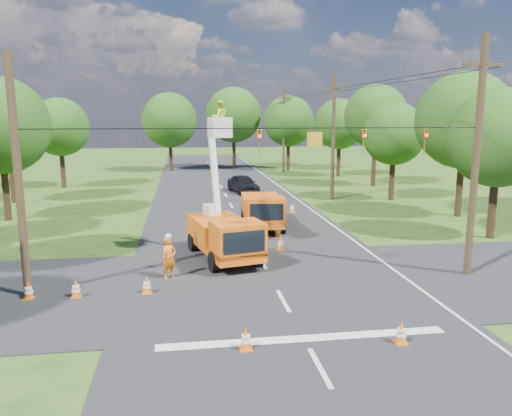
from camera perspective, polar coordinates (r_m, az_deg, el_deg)
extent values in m
plane|color=#244915|center=(37.92, -2.86, 0.24)|extent=(140.00, 140.00, 0.00)
cube|color=black|center=(37.92, -2.86, 0.24)|extent=(12.00, 100.00, 0.06)
cube|color=black|center=(20.61, 2.02, -8.68)|extent=(56.00, 10.00, 0.07)
cube|color=silver|center=(15.90, 5.50, -14.78)|extent=(9.00, 0.45, 0.02)
cube|color=silver|center=(38.84, 5.39, 0.45)|extent=(0.12, 90.00, 0.02)
cube|color=orange|center=(23.99, -3.77, -4.15)|extent=(3.44, 6.23, 0.44)
cube|color=orange|center=(21.86, -2.11, -3.53)|extent=(2.48, 2.11, 1.47)
cube|color=black|center=(21.08, -1.36, -3.91)|extent=(1.83, 0.48, 0.93)
cube|color=orange|center=(24.57, -4.35, -2.32)|extent=(3.07, 4.06, 0.98)
cylinder|color=black|center=(22.05, -4.85, -6.18)|extent=(0.51, 0.95, 0.90)
cylinder|color=black|center=(22.70, 0.17, -5.66)|extent=(0.51, 0.95, 0.90)
cylinder|color=black|center=(25.52, -7.25, -3.90)|extent=(0.51, 0.95, 0.90)
cylinder|color=black|center=(26.08, -2.85, -3.52)|extent=(0.51, 0.95, 0.90)
cube|color=silver|center=(25.43, -5.09, -0.19)|extent=(0.88, 0.88, 0.54)
cube|color=silver|center=(24.61, -4.81, 4.54)|extent=(0.56, 1.34, 4.26)
cube|color=silver|center=(23.49, -4.16, 9.18)|extent=(1.12, 1.12, 0.93)
imported|color=#C6E526|center=(23.49, -4.17, 10.28)|extent=(0.90, 0.78, 1.58)
cube|color=orange|center=(30.62, 0.69, -0.90)|extent=(2.55, 6.00, 0.44)
cube|color=orange|center=(28.42, 1.07, -0.23)|extent=(2.26, 1.81, 1.47)
cube|color=black|center=(27.60, 1.23, -0.46)|extent=(1.86, 0.19, 0.93)
cube|color=orange|center=(31.27, 0.56, 0.49)|extent=(2.54, 3.77, 0.98)
cylinder|color=black|center=(28.79, -1.02, -2.16)|extent=(0.37, 0.92, 0.90)
cylinder|color=black|center=(28.98, 3.04, -2.09)|extent=(0.37, 0.92, 0.90)
cylinder|color=black|center=(32.42, -1.41, -0.72)|extent=(0.37, 0.92, 0.90)
cylinder|color=black|center=(32.59, 2.20, -0.66)|extent=(0.37, 0.92, 0.90)
imported|color=orange|center=(21.31, -9.90, -5.64)|extent=(0.79, 0.74, 1.80)
imported|color=black|center=(44.21, -1.47, 2.77)|extent=(2.82, 4.94, 1.58)
cone|color=orange|center=(15.05, -1.18, -14.66)|extent=(0.36, 0.36, 0.70)
cube|color=orange|center=(15.20, -1.18, -15.82)|extent=(0.38, 0.38, 0.04)
cylinder|color=white|center=(15.03, -1.18, -14.45)|extent=(0.26, 0.26, 0.09)
cylinder|color=white|center=(15.09, -1.18, -14.97)|extent=(0.31, 0.31, 0.09)
cone|color=orange|center=(16.04, 16.28, -13.45)|extent=(0.36, 0.36, 0.70)
cube|color=orange|center=(16.18, 16.21, -14.55)|extent=(0.38, 0.38, 0.04)
cylinder|color=white|center=(16.02, 16.29, -13.25)|extent=(0.26, 0.26, 0.09)
cylinder|color=white|center=(16.08, 16.26, -13.74)|extent=(0.31, 0.31, 0.09)
cone|color=orange|center=(25.48, 2.85, -4.02)|extent=(0.36, 0.36, 0.70)
cube|color=orange|center=(25.57, 2.85, -4.76)|extent=(0.38, 0.38, 0.04)
cylinder|color=white|center=(25.46, 2.85, -3.89)|extent=(0.26, 0.26, 0.09)
cylinder|color=white|center=(25.50, 2.85, -4.22)|extent=(0.31, 0.31, 0.09)
cone|color=orange|center=(28.37, 2.54, -2.50)|extent=(0.36, 0.36, 0.70)
cube|color=orange|center=(28.45, 2.53, -3.17)|extent=(0.38, 0.38, 0.04)
cylinder|color=white|center=(28.36, 2.54, -2.39)|extent=(0.26, 0.26, 0.09)
cylinder|color=white|center=(28.39, 2.54, -2.68)|extent=(0.31, 0.31, 0.09)
cone|color=orange|center=(19.85, -12.37, -8.54)|extent=(0.36, 0.36, 0.70)
cube|color=orange|center=(19.96, -12.33, -9.46)|extent=(0.38, 0.38, 0.04)
cylinder|color=white|center=(19.83, -12.38, -8.38)|extent=(0.26, 0.26, 0.09)
cylinder|color=white|center=(19.88, -12.36, -8.79)|extent=(0.31, 0.31, 0.09)
cone|color=orange|center=(20.18, -19.89, -8.62)|extent=(0.36, 0.36, 0.70)
cube|color=orange|center=(20.29, -19.82, -9.52)|extent=(0.38, 0.38, 0.04)
cylinder|color=white|center=(20.17, -19.90, -8.45)|extent=(0.26, 0.26, 0.09)
cylinder|color=white|center=(20.21, -19.87, -8.86)|extent=(0.31, 0.31, 0.09)
cone|color=orange|center=(20.68, -24.57, -8.50)|extent=(0.36, 0.36, 0.70)
cube|color=orange|center=(20.78, -24.50, -9.39)|extent=(0.38, 0.38, 0.04)
cylinder|color=white|center=(20.66, -24.58, -8.34)|extent=(0.26, 0.26, 0.09)
cylinder|color=white|center=(20.70, -24.55, -8.73)|extent=(0.31, 0.31, 0.09)
cone|color=orange|center=(35.24, 4.16, 0.06)|extent=(0.36, 0.36, 0.70)
cube|color=orange|center=(35.30, 4.15, -0.48)|extent=(0.38, 0.38, 0.04)
cylinder|color=white|center=(35.23, 4.16, 0.15)|extent=(0.26, 0.26, 0.09)
cylinder|color=white|center=(35.25, 4.15, -0.09)|extent=(0.31, 0.31, 0.09)
cylinder|color=#4C3823|center=(22.68, 23.84, 5.13)|extent=(0.30, 0.30, 10.00)
cube|color=#4C3823|center=(22.69, 24.58, 14.72)|extent=(1.80, 0.12, 0.12)
cylinder|color=#4C3823|center=(40.98, 8.82, 7.94)|extent=(0.30, 0.30, 10.00)
cube|color=#4C3823|center=(40.99, 8.98, 13.25)|extent=(1.80, 0.12, 0.12)
cylinder|color=#4C3823|center=(60.37, 3.19, 8.86)|extent=(0.30, 0.30, 10.00)
cube|color=#4C3823|center=(60.38, 3.23, 12.47)|extent=(1.80, 0.12, 0.12)
cylinder|color=#4C3823|center=(20.18, -25.52, 3.01)|extent=(0.30, 0.30, 9.00)
cylinder|color=black|center=(19.38, 0.67, 9.11)|extent=(18.00, 0.04, 0.04)
cube|color=orange|center=(19.83, 6.73, 7.77)|extent=(0.60, 0.05, 0.60)
imported|color=orange|center=(19.39, 0.37, 7.48)|extent=(0.16, 0.20, 1.00)
sphere|color=#FF0C0C|center=(19.26, 0.43, 8.20)|extent=(0.14, 0.14, 0.14)
imported|color=orange|center=(20.45, 12.19, 7.41)|extent=(0.16, 0.20, 1.00)
sphere|color=#FF0C0C|center=(20.32, 12.33, 8.09)|extent=(0.14, 0.14, 0.14)
imported|color=orange|center=(21.49, 18.75, 7.23)|extent=(0.16, 0.20, 1.00)
sphere|color=#FF0C0C|center=(21.38, 18.93, 7.88)|extent=(0.14, 0.14, 0.14)
cylinder|color=#382616|center=(36.31, -26.70, 2.14)|extent=(0.44, 0.44, 4.36)
sphere|color=#1E4A13|center=(36.02, -27.22, 8.38)|extent=(6.20, 6.20, 6.20)
cylinder|color=#382616|center=(43.45, -26.12, 3.57)|extent=(0.44, 0.44, 4.62)
sphere|color=#1E4A13|center=(43.22, -26.58, 9.10)|extent=(5.80, 5.80, 5.80)
cylinder|color=#382616|center=(50.64, -21.23, 4.46)|extent=(0.44, 0.44, 4.05)
sphere|color=#1E4A13|center=(50.42, -21.51, 8.61)|extent=(5.40, 5.40, 5.40)
cylinder|color=#382616|center=(30.74, 25.44, 0.53)|extent=(0.44, 0.44, 3.96)
sphere|color=#1E4A13|center=(30.39, 25.98, 7.23)|extent=(5.40, 5.40, 5.40)
cylinder|color=#382616|center=(36.51, 22.26, 2.70)|extent=(0.44, 0.44, 4.58)
sphere|color=#1E4A13|center=(36.24, 22.73, 9.22)|extent=(6.40, 6.40, 6.40)
cylinder|color=#382616|center=(41.93, 15.27, 3.49)|extent=(0.44, 0.44, 3.78)
sphere|color=#1E4A13|center=(41.67, 15.50, 8.19)|extent=(5.00, 5.00, 5.00)
cylinder|color=#382616|center=(49.84, 13.33, 5.21)|extent=(0.44, 0.44, 4.75)
sphere|color=#1E4A13|center=(49.64, 13.54, 10.18)|extent=(6.00, 6.00, 6.00)
cylinder|color=#382616|center=(57.04, 9.42, 5.68)|extent=(0.44, 0.44, 4.14)
sphere|color=#1E4A13|center=(56.85, 9.54, 9.46)|extent=(5.60, 5.60, 5.60)
cylinder|color=#382616|center=(62.32, -9.73, 6.20)|extent=(0.44, 0.44, 4.40)
sphere|color=#1E4A13|center=(62.16, -9.84, 9.88)|extent=(6.60, 6.60, 6.60)
cylinder|color=#382616|center=(64.62, -2.54, 6.69)|extent=(0.44, 0.44, 4.84)
sphere|color=#1E4A13|center=(64.47, -2.57, 10.59)|extent=(7.00, 7.00, 7.00)
cylinder|color=#382616|center=(62.68, 3.70, 6.31)|extent=(0.44, 0.44, 4.31)
sphere|color=#1E4A13|center=(62.51, 3.75, 9.90)|extent=(6.20, 6.20, 6.20)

